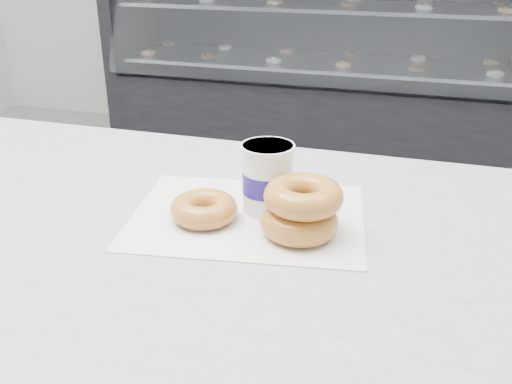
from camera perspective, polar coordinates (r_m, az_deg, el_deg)
ground at (r=1.91m, az=-8.27°, el=-18.08°), size 5.00×5.00×0.00m
display_case at (r=3.53m, az=5.72°, el=11.49°), size 2.40×0.74×1.25m
wax_paper at (r=0.85m, az=-0.83°, el=-2.42°), size 0.37×0.31×0.00m
donut_single at (r=0.83m, az=-5.23°, el=-1.68°), size 0.12×0.12×0.03m
donut_stack at (r=0.78m, az=4.55°, el=-1.70°), size 0.12×0.12×0.08m
coffee_cup at (r=0.84m, az=1.16°, el=1.42°), size 0.08×0.08×0.11m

